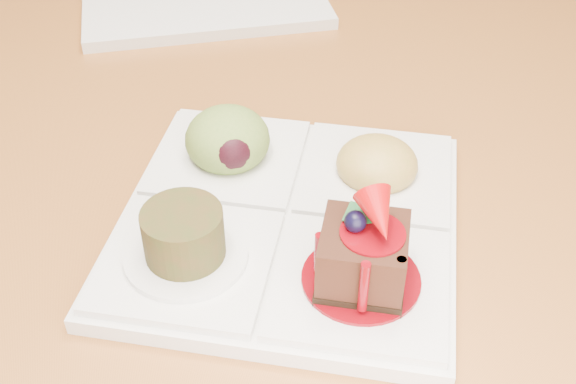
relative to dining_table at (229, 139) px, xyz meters
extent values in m
cube|color=#955826|center=(0.00, 0.00, 0.05)|extent=(1.00, 1.80, 0.04)
cylinder|color=#955826|center=(0.44, 0.84, -0.33)|extent=(0.06, 0.06, 0.71)
cylinder|color=black|center=(0.55, 0.24, -0.49)|extent=(0.03, 0.03, 0.39)
cube|color=silver|center=(0.00, -0.21, 0.07)|extent=(0.31, 0.31, 0.01)
cube|color=silver|center=(0.03, -0.29, 0.08)|extent=(0.14, 0.14, 0.01)
cube|color=silver|center=(-0.07, -0.24, 0.08)|extent=(0.14, 0.14, 0.01)
cube|color=silver|center=(-0.02, -0.14, 0.08)|extent=(0.14, 0.14, 0.01)
cube|color=silver|center=(0.08, -0.18, 0.08)|extent=(0.14, 0.14, 0.01)
cylinder|color=#69030A|center=(0.03, -0.29, 0.09)|extent=(0.07, 0.07, 0.00)
cube|color=black|center=(0.03, -0.29, 0.09)|extent=(0.07, 0.07, 0.01)
cube|color=#351B0E|center=(0.03, -0.29, 0.11)|extent=(0.07, 0.07, 0.03)
cylinder|color=#69030A|center=(0.03, -0.29, 0.13)|extent=(0.04, 0.04, 0.00)
sphere|color=black|center=(0.03, -0.28, 0.13)|extent=(0.01, 0.01, 0.01)
cone|color=#A00A0B|center=(0.04, -0.29, 0.14)|extent=(0.02, 0.04, 0.03)
cube|color=#104218|center=(0.03, -0.28, 0.13)|extent=(0.01, 0.01, 0.01)
cube|color=#104218|center=(0.03, -0.27, 0.13)|extent=(0.02, 0.02, 0.01)
cylinder|color=#69030A|center=(0.02, -0.31, 0.11)|extent=(0.01, 0.01, 0.04)
cylinder|color=#69030A|center=(0.04, -0.31, 0.11)|extent=(0.01, 0.01, 0.03)
cylinder|color=#69030A|center=(0.01, -0.28, 0.11)|extent=(0.01, 0.01, 0.03)
cylinder|color=silver|center=(-0.07, -0.24, 0.09)|extent=(0.08, 0.08, 0.00)
cylinder|color=#432A13|center=(-0.07, -0.24, 0.11)|extent=(0.05, 0.05, 0.03)
cylinder|color=#4B3310|center=(-0.07, -0.24, 0.12)|extent=(0.04, 0.04, 0.00)
ellipsoid|color=olive|center=(-0.02, -0.14, 0.10)|extent=(0.06, 0.06, 0.05)
ellipsoid|color=black|center=(-0.02, -0.16, 0.10)|extent=(0.03, 0.02, 0.03)
ellipsoid|color=#B38340|center=(0.08, -0.18, 0.09)|extent=(0.06, 0.06, 0.04)
cube|color=#BE3C0D|center=(0.09, -0.18, 0.09)|extent=(0.02, 0.02, 0.01)
cube|color=#396A17|center=(0.08, -0.17, 0.10)|extent=(0.02, 0.02, 0.01)
cube|color=#BE3C0D|center=(0.07, -0.17, 0.09)|extent=(0.02, 0.02, 0.02)
cube|color=#396A17|center=(0.06, -0.18, 0.10)|extent=(0.02, 0.02, 0.01)
cube|color=#BE3C0D|center=(0.07, -0.19, 0.09)|extent=(0.02, 0.02, 0.01)
cube|color=#396A17|center=(0.08, -0.20, 0.09)|extent=(0.02, 0.02, 0.01)
cube|color=#BE3C0D|center=(0.09, -0.19, 0.09)|extent=(0.02, 0.02, 0.01)
camera|label=1|loc=(-0.09, -0.57, 0.41)|focal=45.00mm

